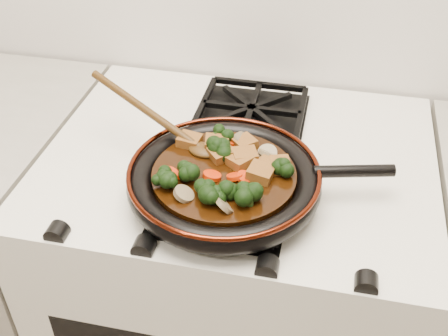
# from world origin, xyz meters

# --- Properties ---
(stove) EXTENTS (0.76, 0.60, 0.90)m
(stove) POSITION_xyz_m (0.00, 1.69, 0.45)
(stove) COLOR white
(stove) RESTS_ON ground
(burner_grate_front) EXTENTS (0.23, 0.23, 0.03)m
(burner_grate_front) POSITION_xyz_m (0.00, 1.55, 0.91)
(burner_grate_front) COLOR black
(burner_grate_front) RESTS_ON stove
(burner_grate_back) EXTENTS (0.23, 0.23, 0.03)m
(burner_grate_back) POSITION_xyz_m (0.00, 1.83, 0.91)
(burner_grate_back) COLOR black
(burner_grate_back) RESTS_ON stove
(skillet) EXTENTS (0.46, 0.34, 0.05)m
(skillet) POSITION_xyz_m (0.00, 1.56, 0.94)
(skillet) COLOR black
(skillet) RESTS_ON burner_grate_front
(braising_sauce) EXTENTS (0.25, 0.25, 0.02)m
(braising_sauce) POSITION_xyz_m (-0.00, 1.56, 0.95)
(braising_sauce) COLOR black
(braising_sauce) RESTS_ON skillet
(tofu_cube_0) EXTENTS (0.04, 0.05, 0.02)m
(tofu_cube_0) POSITION_xyz_m (0.09, 1.59, 0.97)
(tofu_cube_0) COLOR brown
(tofu_cube_0) RESTS_ON braising_sauce
(tofu_cube_1) EXTENTS (0.05, 0.05, 0.02)m
(tofu_cube_1) POSITION_xyz_m (0.03, 1.60, 0.97)
(tofu_cube_1) COLOR brown
(tofu_cube_1) RESTS_ON braising_sauce
(tofu_cube_2) EXTENTS (0.05, 0.06, 0.03)m
(tofu_cube_2) POSITION_xyz_m (-0.01, 1.60, 0.97)
(tofu_cube_2) COLOR brown
(tofu_cube_2) RESTS_ON braising_sauce
(tofu_cube_3) EXTENTS (0.05, 0.05, 0.03)m
(tofu_cube_3) POSITION_xyz_m (0.06, 1.56, 0.97)
(tofu_cube_3) COLOR brown
(tofu_cube_3) RESTS_ON braising_sauce
(tofu_cube_4) EXTENTS (0.06, 0.05, 0.03)m
(tofu_cube_4) POSITION_xyz_m (0.02, 1.58, 0.97)
(tofu_cube_4) COLOR brown
(tofu_cube_4) RESTS_ON braising_sauce
(tofu_cube_5) EXTENTS (0.05, 0.05, 0.02)m
(tofu_cube_5) POSITION_xyz_m (0.02, 1.64, 0.97)
(tofu_cube_5) COLOR brown
(tofu_cube_5) RESTS_ON braising_sauce
(tofu_cube_6) EXTENTS (0.05, 0.05, 0.03)m
(tofu_cube_6) POSITION_xyz_m (-0.03, 1.63, 0.97)
(tofu_cube_6) COLOR brown
(tofu_cube_6) RESTS_ON braising_sauce
(tofu_cube_7) EXTENTS (0.04, 0.04, 0.02)m
(tofu_cube_7) POSITION_xyz_m (-0.08, 1.63, 0.97)
(tofu_cube_7) COLOR brown
(tofu_cube_7) RESTS_ON braising_sauce
(tofu_cube_8) EXTENTS (0.05, 0.05, 0.02)m
(tofu_cube_8) POSITION_xyz_m (0.07, 1.58, 0.97)
(tofu_cube_8) COLOR brown
(tofu_cube_8) RESTS_ON braising_sauce
(broccoli_floret_0) EXTENTS (0.09, 0.09, 0.06)m
(broccoli_floret_0) POSITION_xyz_m (0.06, 1.49, 0.97)
(broccoli_floret_0) COLOR black
(broccoli_floret_0) RESTS_ON braising_sauce
(broccoli_floret_1) EXTENTS (0.08, 0.07, 0.06)m
(broccoli_floret_1) POSITION_xyz_m (-0.02, 1.61, 0.97)
(broccoli_floret_1) COLOR black
(broccoli_floret_1) RESTS_ON braising_sauce
(broccoli_floret_2) EXTENTS (0.06, 0.07, 0.06)m
(broccoli_floret_2) POSITION_xyz_m (-0.02, 1.60, 0.97)
(broccoli_floret_2) COLOR black
(broccoli_floret_2) RESTS_ON braising_sauce
(broccoli_floret_3) EXTENTS (0.07, 0.08, 0.07)m
(broccoli_floret_3) POSITION_xyz_m (-0.09, 1.50, 0.97)
(broccoli_floret_3) COLOR black
(broccoli_floret_3) RESTS_ON braising_sauce
(broccoli_floret_4) EXTENTS (0.07, 0.07, 0.06)m
(broccoli_floret_4) POSITION_xyz_m (0.01, 1.49, 0.97)
(broccoli_floret_4) COLOR black
(broccoli_floret_4) RESTS_ON braising_sauce
(broccoli_floret_5) EXTENTS (0.07, 0.07, 0.07)m
(broccoli_floret_5) POSITION_xyz_m (0.10, 1.58, 0.97)
(broccoli_floret_5) COLOR black
(broccoli_floret_5) RESTS_ON braising_sauce
(broccoli_floret_6) EXTENTS (0.07, 0.07, 0.07)m
(broccoli_floret_6) POSITION_xyz_m (-0.06, 1.53, 0.97)
(broccoli_floret_6) COLOR black
(broccoli_floret_6) RESTS_ON braising_sauce
(broccoli_floret_7) EXTENTS (0.08, 0.08, 0.07)m
(broccoli_floret_7) POSITION_xyz_m (-0.01, 1.48, 0.97)
(broccoli_floret_7) COLOR black
(broccoli_floret_7) RESTS_ON braising_sauce
(broccoli_floret_8) EXTENTS (0.07, 0.07, 0.06)m
(broccoli_floret_8) POSITION_xyz_m (-0.03, 1.65, 0.97)
(broccoli_floret_8) COLOR black
(broccoli_floret_8) RESTS_ON braising_sauce
(carrot_coin_0) EXTENTS (0.03, 0.03, 0.01)m
(carrot_coin_0) POSITION_xyz_m (-0.00, 1.64, 0.96)
(carrot_coin_0) COLOR red
(carrot_coin_0) RESTS_ON braising_sauce
(carrot_coin_1) EXTENTS (0.03, 0.03, 0.02)m
(carrot_coin_1) POSITION_xyz_m (-0.09, 1.53, 0.96)
(carrot_coin_1) COLOR red
(carrot_coin_1) RESTS_ON braising_sauce
(carrot_coin_2) EXTENTS (0.03, 0.03, 0.02)m
(carrot_coin_2) POSITION_xyz_m (0.02, 1.55, 0.96)
(carrot_coin_2) COLOR red
(carrot_coin_2) RESTS_ON braising_sauce
(carrot_coin_3) EXTENTS (0.03, 0.03, 0.02)m
(carrot_coin_3) POSITION_xyz_m (0.04, 1.55, 0.96)
(carrot_coin_3) COLOR red
(carrot_coin_3) RESTS_ON braising_sauce
(carrot_coin_4) EXTENTS (0.03, 0.03, 0.02)m
(carrot_coin_4) POSITION_xyz_m (-0.02, 1.54, 0.96)
(carrot_coin_4) COLOR red
(carrot_coin_4) RESTS_ON braising_sauce
(carrot_coin_5) EXTENTS (0.03, 0.03, 0.02)m
(carrot_coin_5) POSITION_xyz_m (-0.07, 1.53, 0.96)
(carrot_coin_5) COLOR red
(carrot_coin_5) RESTS_ON braising_sauce
(mushroom_slice_0) EXTENTS (0.04, 0.04, 0.02)m
(mushroom_slice_0) POSITION_xyz_m (0.06, 1.62, 0.97)
(mushroom_slice_0) COLOR olive
(mushroom_slice_0) RESTS_ON braising_sauce
(mushroom_slice_1) EXTENTS (0.04, 0.04, 0.03)m
(mushroom_slice_1) POSITION_xyz_m (0.02, 1.47, 0.97)
(mushroom_slice_1) COLOR olive
(mushroom_slice_1) RESTS_ON braising_sauce
(mushroom_slice_2) EXTENTS (0.04, 0.04, 0.02)m
(mushroom_slice_2) POSITION_xyz_m (-0.05, 1.48, 0.97)
(mushroom_slice_2) COLOR olive
(mushroom_slice_2) RESTS_ON braising_sauce
(mushroom_slice_3) EXTENTS (0.03, 0.04, 0.03)m
(mushroom_slice_3) POSITION_xyz_m (0.01, 1.65, 0.97)
(mushroom_slice_3) COLOR olive
(mushroom_slice_3) RESTS_ON braising_sauce
(mushroom_slice_4) EXTENTS (0.05, 0.05, 0.03)m
(mushroom_slice_4) POSITION_xyz_m (0.07, 1.62, 0.97)
(mushroom_slice_4) COLOR olive
(mushroom_slice_4) RESTS_ON braising_sauce
(wooden_spoon) EXTENTS (0.16, 0.09, 0.27)m
(wooden_spoon) POSITION_xyz_m (-0.12, 1.64, 0.98)
(wooden_spoon) COLOR #42290E
(wooden_spoon) RESTS_ON braising_sauce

